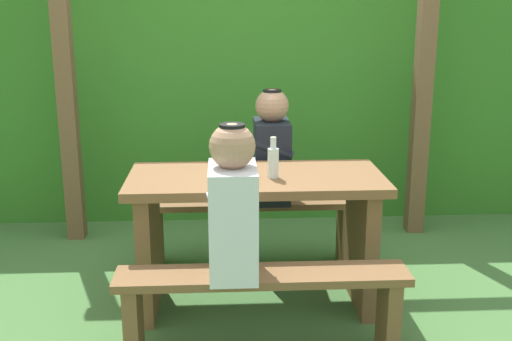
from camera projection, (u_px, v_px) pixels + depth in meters
The scene contains 13 objects.
ground_plane at pixel (256, 303), 3.61m from camera, with size 12.00×12.00×0.00m, color #447039.
hedge_backdrop at pixel (244, 108), 5.10m from camera, with size 6.40×0.61×1.71m, color #337824.
pergola_post_left at pixel (67, 97), 4.37m from camera, with size 0.12×0.12×2.09m, color brown.
pergola_post_right at pixel (422, 95), 4.50m from camera, with size 0.12×0.12×2.09m, color brown.
picnic_table at pixel (256, 218), 3.47m from camera, with size 1.40×0.64×0.77m.
bench_near at pixel (262, 297), 2.98m from camera, with size 1.40×0.24×0.45m.
bench_far at pixel (251, 219), 4.07m from camera, with size 1.40×0.24×0.45m.
person_white_shirt at pixel (233, 206), 2.86m from camera, with size 0.25×0.35×0.72m.
person_black_coat at pixel (272, 150), 3.95m from camera, with size 0.25×0.35×0.72m.
drinking_glass at pixel (226, 163), 3.51m from camera, with size 0.07×0.07×0.08m, color silver.
bottle_left at pixel (234, 162), 3.26m from camera, with size 0.07×0.07×0.25m.
bottle_right at pixel (273, 161), 3.34m from camera, with size 0.06×0.06×0.22m.
cell_phone at pixel (247, 169), 3.52m from camera, with size 0.07×0.14×0.01m, color silver.
Camera 1 is at (-0.18, -3.28, 1.68)m, focal length 43.65 mm.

